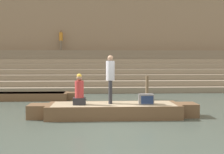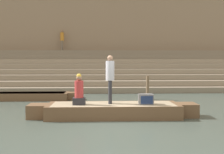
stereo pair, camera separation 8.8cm
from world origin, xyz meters
name	(u,v)px [view 1 (the left image)]	position (x,y,z in m)	size (l,w,h in m)	color
ground_plane	(113,123)	(0.00, 0.00, 0.00)	(120.00, 120.00, 0.00)	#47544C
ghat_steps	(105,74)	(0.00, 11.29, 1.02)	(36.00, 5.75, 2.88)	gray
back_wall	(105,39)	(0.00, 13.92, 3.90)	(34.20, 1.28, 7.85)	#937A60
rowboat_main	(114,110)	(0.07, 0.87, 0.26)	(6.12, 1.45, 0.49)	brown
person_standing	(110,76)	(-0.04, 0.95, 1.52)	(0.31, 0.31, 1.76)	#28282D
person_rowing	(79,92)	(-1.16, 0.76, 0.95)	(0.44, 0.35, 1.11)	#28282D
tv_set	(146,99)	(1.24, 0.71, 0.68)	(0.51, 0.41, 0.37)	slate
moored_boat_shore	(31,96)	(-4.05, 5.24, 0.20)	(4.93, 1.08, 0.38)	brown
mooring_post	(147,88)	(2.07, 5.14, 0.63)	(0.16, 0.16, 1.25)	brown
person_on_steps	(61,39)	(-3.56, 12.97, 3.82)	(0.29, 0.29, 1.62)	#756656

